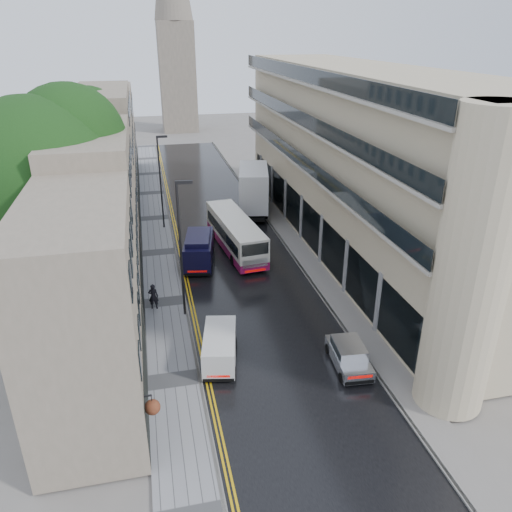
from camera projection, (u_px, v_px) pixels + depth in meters
name	position (u px, v px, depth m)	size (l,w,h in m)	color
road	(230.00, 247.00, 41.65)	(9.00, 85.00, 0.02)	black
left_sidewalk	(159.00, 253.00, 40.46)	(2.70, 85.00, 0.12)	gray
right_sidewalk	(292.00, 241.00, 42.71)	(1.80, 85.00, 0.12)	slate
old_shop_row	(106.00, 176.00, 39.51)	(4.50, 56.00, 12.00)	gray
modern_block	(360.00, 162.00, 39.49)	(8.00, 40.00, 14.00)	tan
church_spire	(173.00, 7.00, 81.91)	(6.40, 6.40, 40.00)	gray
tree_near	(42.00, 207.00, 29.62)	(10.56, 10.56, 13.89)	black
tree_far	(73.00, 166.00, 41.53)	(9.24, 9.24, 12.46)	black
cream_bus	(233.00, 249.00, 37.85)	(2.28, 10.04, 2.74)	white
white_lorry	(241.00, 196.00, 46.89)	(2.65, 8.85, 4.64)	silver
silver_hatchback	(343.00, 371.00, 25.39)	(1.62, 3.70, 1.39)	silver
white_van	(204.00, 363.00, 25.64)	(1.68, 3.93, 1.78)	silver
navy_van	(185.00, 258.00, 36.53)	(2.02, 5.05, 2.57)	black
pedestrian	(153.00, 296.00, 31.91)	(0.63, 0.42, 1.74)	black
lamp_post_near	(181.00, 252.00, 29.84)	(0.97, 0.22, 8.64)	black
lamp_post_far	(161.00, 183.00, 43.87)	(0.93, 0.21, 8.23)	black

